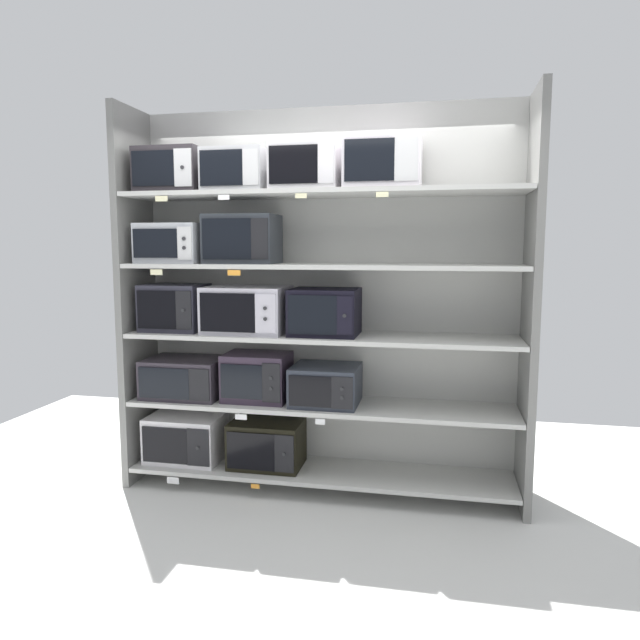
{
  "coord_description": "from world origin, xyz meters",
  "views": [
    {
      "loc": [
        0.79,
        -3.88,
        1.71
      ],
      "look_at": [
        0.0,
        0.0,
        1.21
      ],
      "focal_mm": 32.88,
      "sensor_mm": 36.0,
      "label": 1
    }
  ],
  "objects_px": {
    "microwave_3": "(257,377)",
    "microwave_8": "(175,243)",
    "microwave_0": "(186,438)",
    "microwave_1": "(267,444)",
    "microwave_11": "(238,171)",
    "microwave_13": "(383,164)",
    "microwave_4": "(326,385)",
    "microwave_5": "(175,307)",
    "microwave_2": "(185,377)",
    "microwave_6": "(247,310)",
    "microwave_9": "(242,239)",
    "microwave_10": "(173,171)",
    "microwave_12": "(307,168)",
    "microwave_7": "(325,312)"
  },
  "relations": [
    {
      "from": "microwave_1",
      "to": "microwave_7",
      "type": "relative_size",
      "value": 1.12
    },
    {
      "from": "microwave_1",
      "to": "microwave_3",
      "type": "distance_m",
      "value": 0.49
    },
    {
      "from": "microwave_6",
      "to": "microwave_2",
      "type": "bearing_deg",
      "value": 179.98
    },
    {
      "from": "microwave_2",
      "to": "microwave_12",
      "type": "distance_m",
      "value": 1.72
    },
    {
      "from": "microwave_5",
      "to": "microwave_9",
      "type": "bearing_deg",
      "value": -0.0
    },
    {
      "from": "microwave_0",
      "to": "microwave_1",
      "type": "height_order",
      "value": "microwave_0"
    },
    {
      "from": "microwave_3",
      "to": "microwave_2",
      "type": "bearing_deg",
      "value": -179.97
    },
    {
      "from": "microwave_6",
      "to": "microwave_8",
      "type": "distance_m",
      "value": 0.7
    },
    {
      "from": "microwave_2",
      "to": "microwave_10",
      "type": "bearing_deg",
      "value": 179.91
    },
    {
      "from": "microwave_4",
      "to": "microwave_5",
      "type": "relative_size",
      "value": 1.08
    },
    {
      "from": "microwave_2",
      "to": "microwave_4",
      "type": "relative_size",
      "value": 1.22
    },
    {
      "from": "microwave_4",
      "to": "microwave_9",
      "type": "bearing_deg",
      "value": -179.99
    },
    {
      "from": "microwave_0",
      "to": "microwave_8",
      "type": "relative_size",
      "value": 1.19
    },
    {
      "from": "microwave_7",
      "to": "microwave_11",
      "type": "distance_m",
      "value": 1.12
    },
    {
      "from": "microwave_3",
      "to": "microwave_8",
      "type": "relative_size",
      "value": 1.0
    },
    {
      "from": "microwave_0",
      "to": "microwave_4",
      "type": "xyz_separation_m",
      "value": [
        1.05,
        -0.0,
        0.45
      ]
    },
    {
      "from": "microwave_6",
      "to": "microwave_10",
      "type": "distance_m",
      "value": 1.09
    },
    {
      "from": "microwave_4",
      "to": "microwave_10",
      "type": "height_order",
      "value": "microwave_10"
    },
    {
      "from": "microwave_10",
      "to": "microwave_11",
      "type": "bearing_deg",
      "value": -0.02
    },
    {
      "from": "microwave_9",
      "to": "microwave_2",
      "type": "bearing_deg",
      "value": 179.98
    },
    {
      "from": "microwave_2",
      "to": "microwave_3",
      "type": "height_order",
      "value": "microwave_3"
    },
    {
      "from": "microwave_0",
      "to": "microwave_11",
      "type": "distance_m",
      "value": 1.95
    },
    {
      "from": "microwave_1",
      "to": "microwave_3",
      "type": "relative_size",
      "value": 1.13
    },
    {
      "from": "microwave_4",
      "to": "microwave_13",
      "type": "height_order",
      "value": "microwave_13"
    },
    {
      "from": "microwave_3",
      "to": "microwave_11",
      "type": "xyz_separation_m",
      "value": [
        -0.11,
        -0.0,
        1.42
      ]
    },
    {
      "from": "microwave_8",
      "to": "microwave_12",
      "type": "xyz_separation_m",
      "value": [
        0.96,
        -0.0,
        0.49
      ]
    },
    {
      "from": "microwave_3",
      "to": "microwave_4",
      "type": "bearing_deg",
      "value": -0.03
    },
    {
      "from": "microwave_0",
      "to": "microwave_13",
      "type": "distance_m",
      "value": 2.39
    },
    {
      "from": "microwave_10",
      "to": "microwave_11",
      "type": "xyz_separation_m",
      "value": [
        0.48,
        -0.0,
        -0.01
      ]
    },
    {
      "from": "microwave_5",
      "to": "microwave_11",
      "type": "xyz_separation_m",
      "value": [
        0.5,
        -0.0,
        0.94
      ]
    },
    {
      "from": "microwave_1",
      "to": "microwave_4",
      "type": "xyz_separation_m",
      "value": [
        0.43,
        0.0,
        0.45
      ]
    },
    {
      "from": "microwave_11",
      "to": "microwave_13",
      "type": "bearing_deg",
      "value": 0.01
    },
    {
      "from": "microwave_12",
      "to": "microwave_9",
      "type": "bearing_deg",
      "value": -179.99
    },
    {
      "from": "microwave_3",
      "to": "microwave_4",
      "type": "height_order",
      "value": "microwave_3"
    },
    {
      "from": "microwave_2",
      "to": "microwave_9",
      "type": "xyz_separation_m",
      "value": [
        0.45,
        -0.0,
        0.99
      ]
    },
    {
      "from": "microwave_12",
      "to": "microwave_4",
      "type": "bearing_deg",
      "value": 0.02
    },
    {
      "from": "microwave_8",
      "to": "microwave_10",
      "type": "height_order",
      "value": "microwave_10"
    },
    {
      "from": "microwave_9",
      "to": "microwave_13",
      "type": "height_order",
      "value": "microwave_13"
    },
    {
      "from": "microwave_4",
      "to": "microwave_13",
      "type": "xyz_separation_m",
      "value": [
        0.38,
        0.0,
        1.47
      ]
    },
    {
      "from": "microwave_2",
      "to": "microwave_4",
      "type": "xyz_separation_m",
      "value": [
        1.04,
        -0.0,
        -0.01
      ]
    },
    {
      "from": "microwave_3",
      "to": "microwave_13",
      "type": "xyz_separation_m",
      "value": [
        0.87,
        -0.0,
        1.44
      ]
    },
    {
      "from": "microwave_11",
      "to": "microwave_13",
      "type": "xyz_separation_m",
      "value": [
        0.98,
        0.0,
        0.02
      ]
    },
    {
      "from": "microwave_8",
      "to": "microwave_10",
      "type": "xyz_separation_m",
      "value": [
        0.0,
        -0.0,
        0.5
      ]
    },
    {
      "from": "microwave_11",
      "to": "microwave_3",
      "type": "bearing_deg",
      "value": 0.18
    },
    {
      "from": "microwave_4",
      "to": "microwave_1",
      "type": "bearing_deg",
      "value": -179.99
    },
    {
      "from": "microwave_3",
      "to": "microwave_5",
      "type": "relative_size",
      "value": 1.05
    },
    {
      "from": "microwave_4",
      "to": "microwave_11",
      "type": "xyz_separation_m",
      "value": [
        -0.61,
        -0.0,
        1.45
      ]
    },
    {
      "from": "microwave_0",
      "to": "microwave_2",
      "type": "bearing_deg",
      "value": -0.19
    },
    {
      "from": "microwave_4",
      "to": "microwave_0",
      "type": "bearing_deg",
      "value": 180.0
    },
    {
      "from": "microwave_5",
      "to": "microwave_2",
      "type": "bearing_deg",
      "value": 0.09
    }
  ]
}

